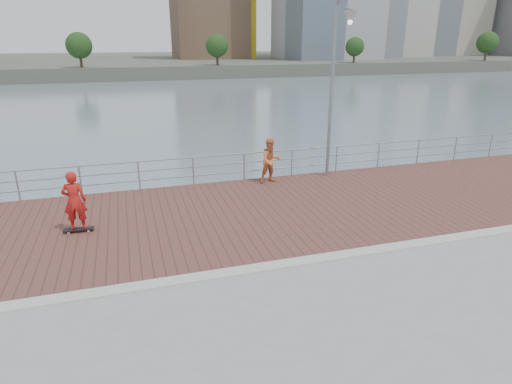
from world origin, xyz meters
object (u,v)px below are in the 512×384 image
object	(u,v)px
street_lamp	(339,58)
skateboarder	(74,201)
guardrail	(219,166)
bystander	(271,161)

from	to	relation	value
street_lamp	skateboarder	xyz separation A→B (m)	(-9.46, -2.40, -3.73)
guardrail	bystander	bearing A→B (deg)	-18.35
street_lamp	guardrail	bearing A→B (deg)	167.54
bystander	guardrail	bearing A→B (deg)	155.50
skateboarder	street_lamp	bearing A→B (deg)	-162.63
guardrail	street_lamp	world-z (taller)	street_lamp
guardrail	bystander	size ratio (longest dim) A/B	22.17
guardrail	street_lamp	size ratio (longest dim) A/B	5.87
street_lamp	skateboarder	size ratio (longest dim) A/B	3.72
bystander	skateboarder	bearing A→B (deg)	-164.54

